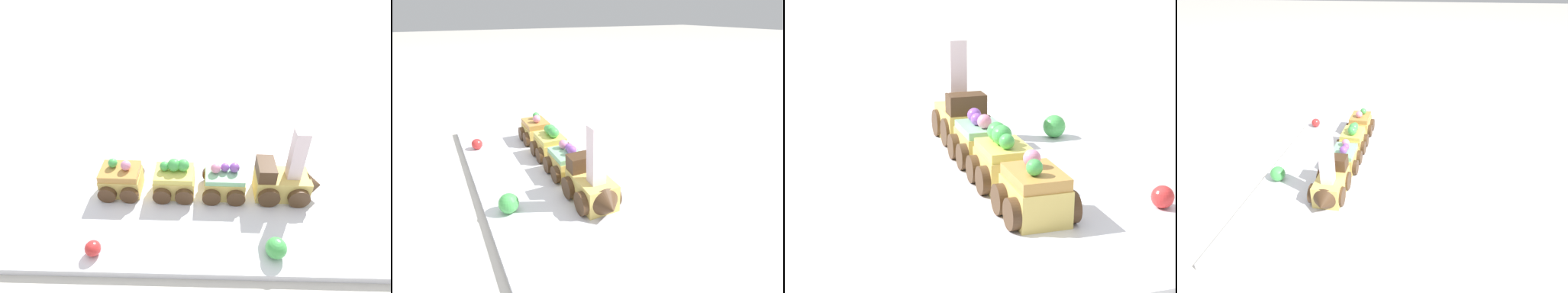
% 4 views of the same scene
% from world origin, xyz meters
% --- Properties ---
extents(ground_plane, '(10.00, 10.00, 0.00)m').
position_xyz_m(ground_plane, '(0.00, 0.00, 0.00)').
color(ground_plane, beige).
extents(display_board, '(0.62, 0.36, 0.01)m').
position_xyz_m(display_board, '(0.00, 0.00, 0.01)').
color(display_board, white).
rests_on(display_board, ground_plane).
extents(cake_train_locomotive, '(0.11, 0.07, 0.13)m').
position_xyz_m(cake_train_locomotive, '(0.12, -0.02, 0.04)').
color(cake_train_locomotive, '#EACC66').
rests_on(cake_train_locomotive, display_board).
extents(cake_car_mint, '(0.07, 0.07, 0.06)m').
position_xyz_m(cake_car_mint, '(0.02, -0.02, 0.03)').
color(cake_car_mint, '#EACC66').
rests_on(cake_car_mint, display_board).
extents(cake_car_lemon, '(0.07, 0.07, 0.07)m').
position_xyz_m(cake_car_lemon, '(-0.06, -0.02, 0.04)').
color(cake_car_lemon, '#EACC66').
rests_on(cake_car_lemon, display_board).
extents(cake_car_caramel, '(0.07, 0.07, 0.06)m').
position_xyz_m(cake_car_caramel, '(-0.15, -0.02, 0.04)').
color(cake_car_caramel, '#EACC66').
rests_on(cake_car_caramel, display_board).
extents(gumball_red, '(0.02, 0.02, 0.02)m').
position_xyz_m(gumball_red, '(-0.17, -0.15, 0.02)').
color(gumball_red, red).
rests_on(gumball_red, display_board).
extents(gumball_green, '(0.03, 0.03, 0.03)m').
position_xyz_m(gumball_green, '(0.09, -0.15, 0.03)').
color(gumball_green, '#4CBC56').
rests_on(gumball_green, display_board).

